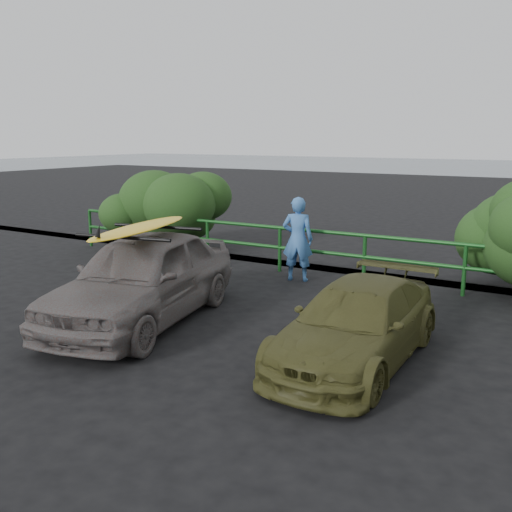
{
  "coord_description": "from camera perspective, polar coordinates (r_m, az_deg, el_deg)",
  "views": [
    {
      "loc": [
        4.99,
        -6.1,
        3.0
      ],
      "look_at": [
        0.37,
        1.66,
        1.1
      ],
      "focal_mm": 40.0,
      "sensor_mm": 36.0,
      "label": 1
    }
  ],
  "objects": [
    {
      "name": "olive_vehicle",
      "position": [
        7.84,
        10.04,
        -6.7
      ],
      "size": [
        1.49,
        3.66,
        1.06
      ],
      "primitive_type": "imported",
      "rotation": [
        0.0,
        0.0,
        -0.0
      ],
      "color": "#494820",
      "rests_on": "ground"
    },
    {
      "name": "shrub_left",
      "position": [
        15.25,
        -9.54,
        3.98
      ],
      "size": [
        3.2,
        2.4,
        1.91
      ],
      "primitive_type": null,
      "color": "#24481A",
      "rests_on": "ground"
    },
    {
      "name": "ground",
      "position": [
        8.44,
        -8.03,
        -9.1
      ],
      "size": [
        80.0,
        80.0,
        0.0
      ],
      "primitive_type": "plane",
      "color": "black"
    },
    {
      "name": "surfboard",
      "position": [
        9.34,
        -11.48,
        2.8
      ],
      "size": [
        1.13,
        2.85,
        0.08
      ],
      "primitive_type": "ellipsoid",
      "rotation": [
        0.0,
        0.0,
        0.2
      ],
      "color": "yellow",
      "rests_on": "roof_rack"
    },
    {
      "name": "roof_rack",
      "position": [
        9.36,
        -11.46,
        2.38
      ],
      "size": [
        1.85,
        1.46,
        0.05
      ],
      "primitive_type": null,
      "rotation": [
        0.0,
        0.0,
        0.2
      ],
      "color": "black",
      "rests_on": "sedan"
    },
    {
      "name": "man",
      "position": [
        12.0,
        4.19,
        1.7
      ],
      "size": [
        0.74,
        0.58,
        1.78
      ],
      "primitive_type": "imported",
      "rotation": [
        0.0,
        0.0,
        3.41
      ],
      "color": "#3E73BA",
      "rests_on": "ground"
    },
    {
      "name": "sedan",
      "position": [
        9.51,
        -11.27,
        -2.16
      ],
      "size": [
        2.58,
        4.58,
        1.47
      ],
      "primitive_type": "imported",
      "rotation": [
        0.0,
        0.0,
        0.2
      ],
      "color": "#635A58",
      "rests_on": "ground"
    },
    {
      "name": "guardrail",
      "position": [
        12.43,
        6.45,
        0.26
      ],
      "size": [
        14.0,
        0.08,
        1.04
      ],
      "primitive_type": null,
      "color": "#164D19",
      "rests_on": "ground"
    }
  ]
}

